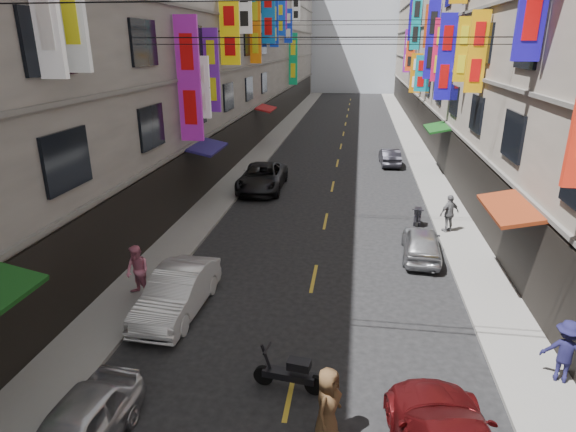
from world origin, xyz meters
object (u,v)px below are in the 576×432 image
(car_right_mid, at_px, (421,243))
(car_left_near, at_px, (75,432))
(scooter_far_right, at_px, (417,219))
(car_left_mid, at_px, (177,292))
(pedestrian_rnear, at_px, (566,351))
(car_right_far, at_px, (390,157))
(car_left_far, at_px, (262,177))
(scooter_crossing, at_px, (290,374))
(pedestrian_crossing, at_px, (328,405))
(pedestrian_lfar, at_px, (138,271))
(pedestrian_rfar, at_px, (449,213))

(car_right_mid, bearing_deg, car_left_near, 57.63)
(scooter_far_right, bearing_deg, car_right_mid, 94.50)
(car_left_mid, relative_size, pedestrian_rnear, 2.57)
(car_left_near, xyz_separation_m, car_right_far, (7.60, 26.58, -0.04))
(car_left_far, bearing_deg, scooter_crossing, -77.67)
(pedestrian_rnear, height_order, pedestrian_crossing, pedestrian_rnear)
(car_right_far, relative_size, pedestrian_crossing, 2.05)
(car_right_far, height_order, pedestrian_lfar, pedestrian_lfar)
(pedestrian_lfar, xyz_separation_m, pedestrian_rnear, (12.12, -2.54, -0.05))
(scooter_far_right, distance_m, car_left_near, 16.52)
(scooter_far_right, distance_m, car_right_mid, 3.30)
(pedestrian_rfar, bearing_deg, scooter_far_right, -56.26)
(pedestrian_rnear, bearing_deg, scooter_crossing, 29.91)
(car_right_far, height_order, pedestrian_crossing, pedestrian_crossing)
(car_left_near, relative_size, car_left_far, 0.70)
(scooter_far_right, bearing_deg, car_left_near, 68.28)
(pedestrian_rnear, distance_m, pedestrian_crossing, 6.16)
(car_left_far, distance_m, pedestrian_rnear, 18.83)
(scooter_crossing, distance_m, pedestrian_crossing, 1.78)
(pedestrian_lfar, bearing_deg, pedestrian_crossing, -10.75)
(car_left_mid, xyz_separation_m, pedestrian_crossing, (4.97, -4.49, 0.17))
(pedestrian_lfar, height_order, pedestrian_rfar, pedestrian_lfar)
(scooter_far_right, distance_m, pedestrian_rnear, 10.81)
(car_left_far, distance_m, pedestrian_rfar, 11.02)
(scooter_far_right, bearing_deg, car_left_far, -23.61)
(scooter_crossing, xyz_separation_m, pedestrian_rfar, (5.49, 11.12, 0.52))
(pedestrian_crossing, bearing_deg, car_right_far, 14.86)
(car_left_near, distance_m, pedestrian_rfar, 16.72)
(pedestrian_lfar, bearing_deg, car_right_far, 92.98)
(car_right_mid, bearing_deg, pedestrian_lfar, 29.74)
(car_left_far, relative_size, pedestrian_rfar, 3.10)
(car_left_near, relative_size, car_right_mid, 1.01)
(pedestrian_rfar, bearing_deg, car_left_near, 23.47)
(car_left_near, distance_m, car_left_far, 19.40)
(scooter_far_right, distance_m, car_left_mid, 11.91)
(scooter_far_right, bearing_deg, pedestrian_lfar, 47.37)
(car_left_mid, relative_size, car_right_far, 1.19)
(pedestrian_lfar, distance_m, pedestrian_rnear, 12.38)
(car_left_far, xyz_separation_m, car_right_mid, (8.00, -8.35, -0.12))
(scooter_crossing, xyz_separation_m, pedestrian_lfar, (-5.54, 3.69, 0.55))
(car_right_mid, height_order, pedestrian_lfar, pedestrian_lfar)
(pedestrian_rfar, bearing_deg, pedestrian_crossing, 38.24)
(scooter_crossing, distance_m, car_left_mid, 5.03)
(pedestrian_lfar, bearing_deg, car_left_mid, 5.40)
(car_right_mid, distance_m, pedestrian_rfar, 3.11)
(car_left_mid, bearing_deg, scooter_crossing, -35.35)
(pedestrian_crossing, bearing_deg, pedestrian_rnear, -44.46)
(scooter_crossing, bearing_deg, pedestrian_rnear, -71.87)
(car_right_mid, distance_m, pedestrian_rnear, 7.69)
(scooter_far_right, bearing_deg, car_right_far, -79.12)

